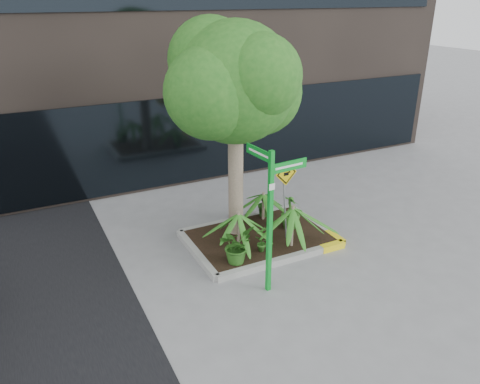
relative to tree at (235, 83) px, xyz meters
name	(u,v)px	position (x,y,z in m)	size (l,w,h in m)	color
ground	(258,249)	(0.20, -0.76, -3.67)	(80.00, 80.00, 0.00)	gray
planter	(261,237)	(0.44, -0.49, -3.57)	(3.35, 2.36, 0.15)	#9E9E99
tree	(235,83)	(0.00, 0.00, 0.00)	(3.35, 2.97, 5.03)	tan
palm_front	(293,208)	(0.82, -1.20, -2.59)	(1.12, 1.12, 1.24)	tan
palm_left	(238,214)	(-0.30, -0.76, -2.67)	(1.02, 1.02, 1.13)	tan
palm_back	(264,194)	(0.91, 0.28, -2.84)	(0.82, 0.82, 0.91)	tan
shrub_a	(236,245)	(-0.60, -1.25, -3.12)	(0.72, 0.72, 0.80)	#275919
shrub_b	(291,212)	(1.28, -0.42, -3.10)	(0.47, 0.47, 0.84)	#2F6E21
shrub_c	(262,238)	(0.10, -1.11, -3.20)	(0.34, 0.34, 0.64)	#2E661F
shrub_d	(265,204)	(1.03, 0.39, -3.18)	(0.38, 0.38, 0.69)	#255D1B
street_sign_post	(271,206)	(-0.34, -2.20, -1.89)	(0.88, 0.85, 2.89)	#0E9E29
cattle_sign	(286,186)	(0.90, -0.73, -2.26)	(0.57, 0.28, 1.86)	slate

